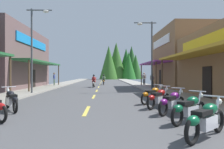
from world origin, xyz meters
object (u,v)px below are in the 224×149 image
pedestrian_waiting (54,78)px  pedestrian_by_shop (144,78)px  motorcycle_parked_right_1 (189,108)px  motorcycle_parked_right_0 (206,119)px  pedestrian_browsing (152,79)px  rider_cruising_lead (94,82)px  streetlamp_right (149,46)px  motorcycle_parked_left_2 (11,100)px  streetlamp_left (35,40)px  motorcycle_parked_right_4 (153,95)px  motorcycle_parked_right_3 (159,98)px  motorcycle_parked_right_2 (172,102)px  rider_cruising_trailing (104,80)px

pedestrian_waiting → pedestrian_by_shop: bearing=174.4°
motorcycle_parked_right_1 → pedestrian_by_shop: size_ratio=0.96×
motorcycle_parked_right_0 → pedestrian_browsing: 18.87m
motorcycle_parked_right_1 → rider_cruising_lead: 18.53m
streetlamp_right → motorcycle_parked_right_0: 13.58m
motorcycle_parked_left_2 → pedestrian_waiting: size_ratio=0.99×
streetlamp_left → motorcycle_parked_right_4: size_ratio=4.10×
motorcycle_parked_right_4 → motorcycle_parked_left_2: 6.98m
motorcycle_parked_right_3 → motorcycle_parked_right_2: bearing=-129.5°
streetlamp_right → pedestrian_waiting: (-10.69, 9.10, -3.03)m
streetlamp_left → rider_cruising_lead: size_ratio=3.17×
motorcycle_parked_right_3 → motorcycle_parked_right_4: (0.04, 1.40, 0.00)m
rider_cruising_trailing → motorcycle_parked_right_4: bearing=-171.3°
motorcycle_parked_right_2 → motorcycle_parked_right_4: (-0.12, 2.80, 0.00)m
motorcycle_parked_right_2 → pedestrian_waiting: size_ratio=0.88×
motorcycle_parked_right_1 → pedestrian_by_shop: pedestrian_by_shop is taller
motorcycle_parked_right_0 → rider_cruising_trailing: rider_cruising_trailing is taller
streetlamp_right → motorcycle_parked_right_2: 10.59m
rider_cruising_trailing → motorcycle_parked_right_2: bearing=-172.0°
motorcycle_parked_right_1 → motorcycle_parked_left_2: size_ratio=0.97×
pedestrian_by_shop → rider_cruising_trailing: bearing=66.2°
streetlamp_right → pedestrian_by_shop: 10.79m
motorcycle_parked_right_3 → rider_cruising_lead: (-3.94, 15.13, 0.17)m
motorcycle_parked_right_1 → pedestrian_waiting: (-9.56, 20.51, 0.57)m
motorcycle_parked_right_2 → pedestrian_waiting: 21.24m
motorcycle_parked_right_2 → streetlamp_left: bearing=91.2°
motorcycle_parked_right_2 → pedestrian_browsing: bearing=35.2°
rider_cruising_trailing → pedestrian_waiting: size_ratio=1.18×
motorcycle_parked_right_2 → pedestrian_browsing: (2.83, 15.50, 0.48)m
motorcycle_parked_left_2 → rider_cruising_lead: 15.86m
motorcycle_parked_right_2 → rider_cruising_lead: bearing=59.5°
streetlamp_left → motorcycle_parked_left_2: streetlamp_left is taller
pedestrian_by_shop → pedestrian_browsing: bearing=177.0°
streetlamp_right → motorcycle_parked_right_3: bearing=-99.1°
streetlamp_left → pedestrian_browsing: 13.76m
motorcycle_parked_right_3 → pedestrian_browsing: (3.00, 14.09, 0.48)m
motorcycle_parked_right_2 → pedestrian_waiting: bearing=72.2°
motorcycle_parked_right_1 → motorcycle_parked_right_4: same height
motorcycle_parked_right_3 → motorcycle_parked_right_4: same height
streetlamp_left → motorcycle_parked_right_1: (8.32, -9.61, -3.86)m
rider_cruising_lead → pedestrian_browsing: size_ratio=1.28×
streetlamp_left → rider_cruising_lead: streetlamp_left is taller
motorcycle_parked_left_2 → pedestrian_browsing: pedestrian_browsing is taller
motorcycle_parked_left_2 → pedestrian_by_shop: (9.61, 19.20, 0.57)m
motorcycle_parked_right_1 → rider_cruising_lead: (-4.16, 18.06, 0.17)m
motorcycle_parked_right_0 → motorcycle_parked_right_2: 3.13m
rider_cruising_trailing → motorcycle_parked_right_0: bearing=-173.3°
motorcycle_parked_right_3 → motorcycle_parked_right_1: bearing=-131.7°
streetlamp_right → pedestrian_by_shop: bearing=81.2°
pedestrian_by_shop → pedestrian_waiting: (-12.28, -1.13, 0.00)m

